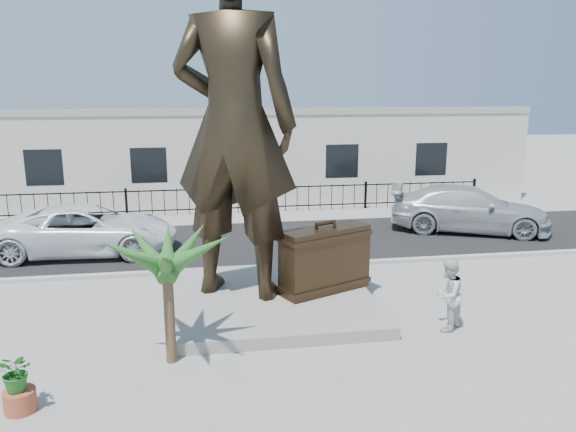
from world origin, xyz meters
name	(u,v)px	position (x,y,z in m)	size (l,w,h in m)	color
ground	(301,327)	(0.00, 0.00, 0.00)	(100.00, 100.00, 0.00)	#9E9991
street	(262,240)	(0.00, 8.00, 0.01)	(40.00, 7.00, 0.01)	black
curb	(275,267)	(0.00, 4.50, 0.06)	(40.00, 0.25, 0.12)	#A5A399
far_sidewalk	(252,216)	(0.00, 12.00, 0.01)	(40.00, 2.50, 0.02)	#9E9991
plinth	(272,300)	(-0.50, 1.50, 0.15)	(5.20, 5.20, 0.30)	gray
fence	(250,200)	(0.00, 12.80, 0.60)	(22.00, 0.10, 1.20)	black
building	(242,154)	(0.00, 17.00, 2.20)	(28.00, 7.00, 4.40)	silver
statue	(234,124)	(-1.40, 1.85, 4.75)	(3.25, 2.13, 8.91)	black
suitcase	(325,260)	(0.93, 1.56, 1.17)	(2.48, 0.79, 1.74)	#312214
tourist	(448,295)	(3.39, -0.69, 0.87)	(0.85, 0.66, 1.75)	silver
car_white	(87,230)	(-6.17, 7.22, 0.85)	(2.79, 6.05, 1.68)	white
car_silver	(469,209)	(8.34, 8.03, 0.90)	(2.50, 6.15, 1.78)	#A5A7AA
worker	(254,197)	(0.09, 11.70, 0.95)	(1.20, 0.69, 1.86)	#D9570B
palm_tree	(172,361)	(-3.03, -1.28, 0.00)	(1.80, 1.80, 3.20)	#25551F
planter	(20,401)	(-5.63, -2.73, 0.20)	(0.56, 0.56, 0.40)	#A6452C
shrub	(17,372)	(-5.63, -2.73, 0.76)	(0.65, 0.56, 0.72)	#215F1F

